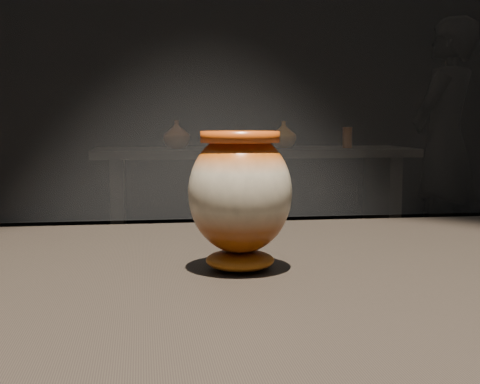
% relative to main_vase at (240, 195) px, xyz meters
% --- Properties ---
extents(main_vase, '(0.14, 0.14, 0.17)m').
position_rel_main_vase_xyz_m(main_vase, '(0.00, 0.00, 0.00)').
color(main_vase, '#7D350B').
rests_on(main_vase, display_plinth).
extents(back_shelf, '(2.00, 0.60, 0.90)m').
position_rel_main_vase_xyz_m(back_shelf, '(0.58, 3.36, -0.36)').
color(back_shelf, black).
rests_on(back_shelf, ground).
extents(back_vase_left, '(0.23, 0.23, 0.18)m').
position_rel_main_vase_xyz_m(back_vase_left, '(0.10, 3.35, -0.01)').
color(back_vase_left, '#9B3E16').
rests_on(back_vase_left, back_shelf).
extents(back_vase_mid, '(0.22, 0.22, 0.17)m').
position_rel_main_vase_xyz_m(back_vase_mid, '(0.78, 3.36, -0.01)').
color(back_vase_mid, '#7D350B').
rests_on(back_vase_mid, back_shelf).
extents(back_vase_right, '(0.06, 0.06, 0.13)m').
position_rel_main_vase_xyz_m(back_vase_right, '(1.18, 3.31, -0.03)').
color(back_vase_right, '#9B3E16').
rests_on(back_vase_right, back_shelf).
extents(visitor, '(0.79, 0.76, 1.82)m').
position_rel_main_vase_xyz_m(visitor, '(2.08, 3.82, -0.09)').
color(visitor, black).
rests_on(visitor, ground).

